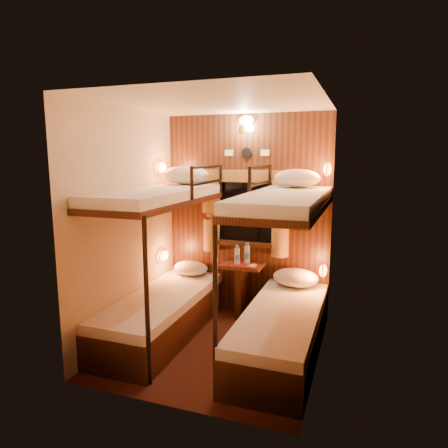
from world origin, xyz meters
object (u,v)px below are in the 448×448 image
at_px(table, 242,283).
at_px(bottle_left, 237,256).
at_px(bunk_left, 162,285).
at_px(bunk_right, 282,299).
at_px(bottle_right, 247,255).

relative_size(table, bottle_left, 2.84).
bearing_deg(bottle_left, bunk_left, -129.75).
distance_m(bunk_right, bottle_left, 1.02).
relative_size(bunk_right, table, 2.90).
bearing_deg(bottle_left, bottle_right, 41.98).
bearing_deg(table, bottle_right, 32.56).
height_order(bunk_left, table, bunk_left).
distance_m(bunk_left, bunk_right, 1.30).
bearing_deg(table, bunk_left, -129.67).
xyz_separation_m(bunk_left, table, (0.65, 0.78, -0.14)).
relative_size(bunk_right, bottle_right, 7.64).
height_order(bunk_right, bottle_left, bunk_right).
distance_m(bunk_left, bottle_right, 1.10).
relative_size(bottle_left, bottle_right, 0.93).
xyz_separation_m(table, bottle_right, (0.06, 0.04, 0.34)).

